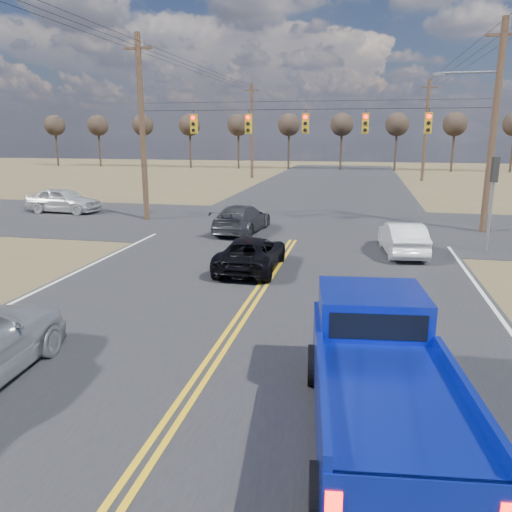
% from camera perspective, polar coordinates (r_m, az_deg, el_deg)
% --- Properties ---
extents(ground, '(160.00, 160.00, 0.00)m').
position_cam_1_polar(ground, '(10.11, -7.05, -14.81)').
color(ground, brown).
rests_on(ground, ground).
extents(road_main, '(14.00, 120.00, 0.02)m').
position_cam_1_polar(road_main, '(19.22, 2.62, -0.70)').
color(road_main, '#28282B').
rests_on(road_main, ground).
extents(road_cross, '(120.00, 12.00, 0.02)m').
position_cam_1_polar(road_cross, '(26.96, 5.42, 3.50)').
color(road_cross, '#28282B').
rests_on(road_cross, ground).
extents(signal_gantry, '(19.60, 4.83, 10.00)m').
position_cam_1_polar(signal_gantry, '(26.26, 6.74, 14.30)').
color(signal_gantry, '#473323').
rests_on(signal_gantry, ground).
extents(utility_poles, '(19.60, 58.32, 10.00)m').
position_cam_1_polar(utility_poles, '(25.53, 5.42, 14.72)').
color(utility_poles, '#473323').
rests_on(utility_poles, ground).
extents(treeline, '(87.00, 117.80, 7.40)m').
position_cam_1_polar(treeline, '(35.45, 7.39, 15.19)').
color(treeline, '#33261C').
rests_on(treeline, ground).
extents(pickup_truck, '(2.72, 5.76, 2.09)m').
position_cam_1_polar(pickup_truck, '(8.45, 13.90, -13.44)').
color(pickup_truck, black).
rests_on(pickup_truck, ground).
extents(black_suv, '(2.01, 4.35, 1.21)m').
position_cam_1_polar(black_suv, '(18.01, -0.53, 0.30)').
color(black_suv, black).
rests_on(black_suv, ground).
extents(white_car_queue, '(1.86, 4.19, 1.34)m').
position_cam_1_polar(white_car_queue, '(21.17, 16.40, 1.97)').
color(white_car_queue, silver).
rests_on(white_car_queue, ground).
extents(dgrey_car_queue, '(2.35, 4.87, 1.37)m').
position_cam_1_polar(dgrey_car_queue, '(24.89, -1.63, 4.29)').
color(dgrey_car_queue, '#35363B').
rests_on(dgrey_car_queue, ground).
extents(cross_car_west, '(2.14, 4.72, 1.57)m').
position_cam_1_polar(cross_car_west, '(33.33, -21.16, 5.99)').
color(cross_car_west, silver).
rests_on(cross_car_west, ground).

